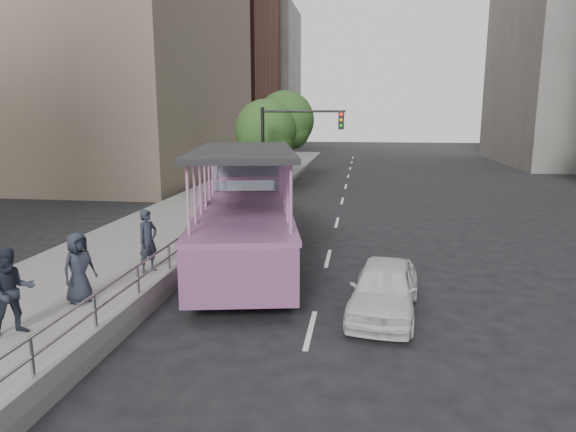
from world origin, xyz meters
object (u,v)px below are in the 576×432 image
traffic_signal (286,142)px  car (384,288)px  duck_boat (246,217)px  street_tree_near (267,133)px  pedestrian_near (148,241)px  street_tree_far (286,122)px  pedestrian_mid (12,292)px  parking_sign (205,214)px  pedestrian_far (79,268)px

traffic_signal → car: bearing=-71.7°
duck_boat → street_tree_near: street_tree_near is taller
pedestrian_near → street_tree_far: street_tree_far is taller
street_tree_near → pedestrian_near: bearing=-92.9°
duck_boat → pedestrian_mid: bearing=-113.3°
duck_boat → pedestrian_mid: size_ratio=6.29×
street_tree_far → traffic_signal: bearing=-81.6°
car → parking_sign: size_ratio=1.50×
duck_boat → traffic_signal: traffic_signal is taller
street_tree_far → pedestrian_near: bearing=-92.6°
car → parking_sign: (-5.69, 3.80, 0.98)m
traffic_signal → street_tree_near: 3.80m
street_tree_near → traffic_signal: bearing=-65.0°
parking_sign → street_tree_far: bearing=90.3°
car → pedestrian_mid: size_ratio=2.07×
duck_boat → pedestrian_near: 3.74m
traffic_signal → pedestrian_far: bearing=-101.9°
street_tree_near → street_tree_far: (0.20, 6.00, 0.49)m
car → pedestrian_mid: pedestrian_mid is taller
duck_boat → pedestrian_near: size_ratio=6.37×
pedestrian_near → traffic_signal: bearing=12.5°
duck_boat → car: duck_boat is taller
pedestrian_far → parking_sign: parking_sign is taller
pedestrian_mid → street_tree_far: bearing=41.6°
parking_sign → street_tree_near: street_tree_near is taller
pedestrian_near → street_tree_far: bearing=21.3°
car → pedestrian_far: 7.50m
pedestrian_mid → street_tree_far: street_tree_far is taller
car → pedestrian_mid: 8.34m
duck_boat → street_tree_far: street_tree_far is taller
car → traffic_signal: traffic_signal is taller
pedestrian_mid → traffic_signal: 16.78m
parking_sign → duck_boat: bearing=33.6°
pedestrian_mid → street_tree_far: size_ratio=0.29×
car → duck_boat: bearing=141.7°
duck_boat → car: bearing=-45.5°
traffic_signal → street_tree_near: street_tree_near is taller
parking_sign → street_tree_far: (-0.10, 18.93, 2.66)m
car → traffic_signal: bearing=115.5°
pedestrian_far → pedestrian_mid: bearing=-164.9°
traffic_signal → parking_sign: bearing=-97.8°
parking_sign → street_tree_near: (-0.30, 12.93, 2.18)m
duck_boat → street_tree_far: (-1.29, 18.14, 2.89)m
car → parking_sign: bearing=153.4°
duck_boat → parking_sign: duck_boat is taller
pedestrian_far → street_tree_far: size_ratio=0.27×
pedestrian_far → traffic_signal: size_ratio=0.34×
street_tree_near → car: bearing=-70.3°
duck_boat → pedestrian_far: 6.31m
pedestrian_mid → street_tree_near: 19.96m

